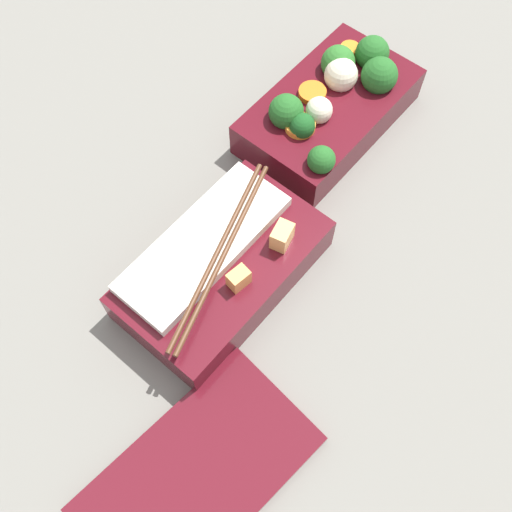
% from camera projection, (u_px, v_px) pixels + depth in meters
% --- Properties ---
extents(ground_plane, '(3.00, 3.00, 0.00)m').
position_uv_depth(ground_plane, '(277.00, 197.00, 0.67)').
color(ground_plane, slate).
extents(bento_tray_vegetable, '(0.21, 0.12, 0.08)m').
position_uv_depth(bento_tray_vegetable, '(331.00, 105.00, 0.69)').
color(bento_tray_vegetable, '#510F19').
rests_on(bento_tray_vegetable, ground_plane).
extents(bento_tray_rice, '(0.21, 0.12, 0.07)m').
position_uv_depth(bento_tray_rice, '(221.00, 267.00, 0.60)').
color(bento_tray_rice, '#510F19').
rests_on(bento_tray_rice, ground_plane).
extents(bento_lid, '(0.22, 0.14, 0.01)m').
position_uv_depth(bento_lid, '(198.00, 474.00, 0.53)').
color(bento_lid, '#510F19').
rests_on(bento_lid, ground_plane).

